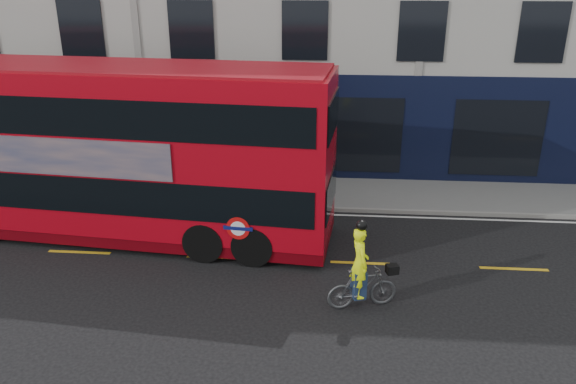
# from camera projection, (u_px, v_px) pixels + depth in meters

# --- Properties ---
(ground) EXTENTS (120.00, 120.00, 0.00)m
(ground) POSITION_uv_depth(u_px,v_px,m) (55.00, 279.00, 14.50)
(ground) COLOR black
(ground) RESTS_ON ground
(pavement) EXTENTS (60.00, 3.00, 0.12)m
(pavement) POSITION_uv_depth(u_px,v_px,m) (137.00, 187.00, 20.50)
(pavement) COLOR slate
(pavement) RESTS_ON ground
(kerb) EXTENTS (60.00, 0.12, 0.13)m
(kerb) POSITION_uv_depth(u_px,v_px,m) (123.00, 203.00, 19.11)
(kerb) COLOR gray
(kerb) RESTS_ON ground
(road_edge_line) EXTENTS (58.00, 0.10, 0.01)m
(road_edge_line) POSITION_uv_depth(u_px,v_px,m) (120.00, 208.00, 18.85)
(road_edge_line) COLOR silver
(road_edge_line) RESTS_ON ground
(lane_dashes) EXTENTS (58.00, 0.12, 0.01)m
(lane_dashes) POSITION_uv_depth(u_px,v_px,m) (79.00, 252.00, 15.88)
(lane_dashes) COLOR gold
(lane_dashes) RESTS_ON ground
(bus) EXTENTS (12.74, 3.99, 5.06)m
(bus) POSITION_uv_depth(u_px,v_px,m) (117.00, 151.00, 16.12)
(bus) COLOR #B00714
(bus) RESTS_ON ground
(cyclist) EXTENTS (1.75, 0.92, 2.26)m
(cyclist) POSITION_uv_depth(u_px,v_px,m) (362.00, 279.00, 13.03)
(cyclist) COLOR #4F5155
(cyclist) RESTS_ON ground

